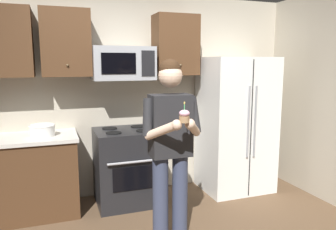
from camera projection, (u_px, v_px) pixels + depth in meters
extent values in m
cube|color=#B7AD99|center=(131.00, 95.00, 4.31)|extent=(4.40, 0.10, 2.60)
cube|color=black|center=(127.00, 166.00, 4.03)|extent=(0.76, 0.66, 0.92)
cube|color=black|center=(134.00, 178.00, 3.72)|extent=(0.48, 0.01, 0.28)
cylinder|color=#99999E|center=(134.00, 162.00, 3.67)|extent=(0.60, 0.03, 0.03)
cylinder|color=black|center=(114.00, 133.00, 3.77)|extent=(0.18, 0.18, 0.01)
cylinder|color=black|center=(144.00, 131.00, 3.89)|extent=(0.18, 0.18, 0.01)
cylinder|color=black|center=(110.00, 128.00, 4.03)|extent=(0.18, 0.18, 0.01)
cylinder|color=black|center=(138.00, 126.00, 4.15)|extent=(0.18, 0.18, 0.01)
cube|color=#9EA0A5|center=(123.00, 63.00, 3.94)|extent=(0.74, 0.40, 0.40)
cube|color=black|center=(119.00, 63.00, 3.72)|extent=(0.40, 0.01, 0.24)
cube|color=black|center=(148.00, 63.00, 3.84)|extent=(0.16, 0.01, 0.30)
cube|color=white|center=(236.00, 124.00, 4.42)|extent=(0.90, 0.72, 1.80)
cylinder|color=gray|center=(248.00, 122.00, 4.04)|extent=(0.02, 0.02, 0.90)
cylinder|color=gray|center=(255.00, 122.00, 4.07)|extent=(0.02, 0.02, 0.90)
cube|color=black|center=(251.00, 130.00, 4.08)|extent=(0.01, 0.01, 1.74)
cube|color=#4C301C|center=(66.00, 43.00, 3.74)|extent=(0.55, 0.34, 0.76)
sphere|color=brown|center=(67.00, 65.00, 3.61)|extent=(0.03, 0.03, 0.03)
cube|color=#4C301C|center=(175.00, 45.00, 4.18)|extent=(0.55, 0.34, 0.76)
sphere|color=brown|center=(181.00, 65.00, 4.06)|extent=(0.03, 0.03, 0.03)
cube|color=#4C301C|center=(12.00, 180.00, 3.62)|extent=(1.40, 0.62, 0.88)
cube|color=beige|center=(9.00, 140.00, 3.55)|extent=(1.44, 0.66, 0.04)
cylinder|color=white|center=(42.00, 131.00, 3.61)|extent=(0.27, 0.27, 0.12)
torus|color=white|center=(42.00, 126.00, 3.60)|extent=(0.28, 0.28, 0.02)
cylinder|color=#383F59|center=(160.00, 200.00, 3.11)|extent=(0.15, 0.15, 0.86)
cylinder|color=#383F59|center=(180.00, 197.00, 3.18)|extent=(0.15, 0.15, 0.86)
cube|color=#262628|center=(170.00, 125.00, 3.03)|extent=(0.38, 0.22, 0.58)
sphere|color=beige|center=(170.00, 76.00, 2.96)|extent=(0.22, 0.22, 0.22)
sphere|color=#382314|center=(170.00, 70.00, 2.96)|extent=(0.20, 0.20, 0.20)
cylinder|color=#262628|center=(148.00, 117.00, 2.91)|extent=(0.15, 0.18, 0.35)
cylinder|color=beige|center=(161.00, 131.00, 2.80)|extent=(0.26, 0.33, 0.21)
sphere|color=beige|center=(177.00, 125.00, 2.70)|extent=(0.09, 0.09, 0.09)
cylinder|color=#262628|center=(194.00, 115.00, 3.06)|extent=(0.15, 0.18, 0.35)
cylinder|color=beige|center=(193.00, 128.00, 2.90)|extent=(0.26, 0.33, 0.21)
sphere|color=beige|center=(190.00, 124.00, 2.74)|extent=(0.09, 0.09, 0.09)
cylinder|color=#A87F56|center=(184.00, 119.00, 2.70)|extent=(0.08, 0.08, 0.06)
ellipsoid|color=#F2B2CC|center=(184.00, 113.00, 2.69)|extent=(0.09, 0.09, 0.06)
cylinder|color=#4CBF66|center=(184.00, 108.00, 2.68)|extent=(0.01, 0.01, 0.06)
ellipsoid|color=#FFD159|center=(184.00, 103.00, 2.67)|extent=(0.01, 0.01, 0.02)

